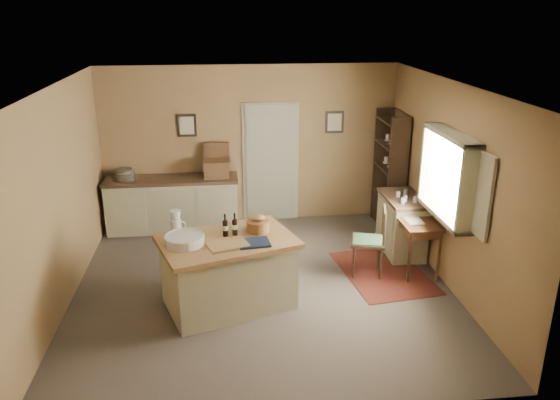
% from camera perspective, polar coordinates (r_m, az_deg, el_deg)
% --- Properties ---
extents(ground, '(5.00, 5.00, 0.00)m').
position_cam_1_polar(ground, '(7.52, -1.81, -8.96)').
color(ground, brown).
rests_on(ground, ground).
extents(wall_back, '(5.00, 0.10, 2.70)m').
position_cam_1_polar(wall_back, '(9.37, -3.14, 5.74)').
color(wall_back, olive).
rests_on(wall_back, ground).
extents(wall_front, '(5.00, 0.10, 2.70)m').
position_cam_1_polar(wall_front, '(4.69, 0.50, -9.05)').
color(wall_front, olive).
rests_on(wall_front, ground).
extents(wall_left, '(0.10, 5.00, 2.70)m').
position_cam_1_polar(wall_left, '(7.24, -22.06, 0.05)').
color(wall_left, olive).
rests_on(wall_left, ground).
extents(wall_right, '(0.10, 5.00, 2.70)m').
position_cam_1_polar(wall_right, '(7.58, 17.28, 1.46)').
color(wall_right, olive).
rests_on(wall_right, ground).
extents(ceiling, '(5.00, 5.00, 0.00)m').
position_cam_1_polar(ceiling, '(6.66, -2.07, 11.87)').
color(ceiling, silver).
rests_on(ceiling, wall_back).
extents(door, '(0.97, 0.06, 2.11)m').
position_cam_1_polar(door, '(9.44, -0.97, 4.03)').
color(door, '#A5A58E').
rests_on(door, ground).
extents(framed_prints, '(2.82, 0.02, 0.38)m').
position_cam_1_polar(framed_prints, '(9.28, -1.93, 7.97)').
color(framed_prints, black).
rests_on(framed_prints, ground).
extents(window, '(0.25, 1.99, 1.12)m').
position_cam_1_polar(window, '(7.31, 17.48, 2.44)').
color(window, '#B5AF8C').
rests_on(window, ground).
extents(work_island, '(1.86, 1.51, 1.20)m').
position_cam_1_polar(work_island, '(6.89, -5.50, -7.35)').
color(work_island, '#B5AF8C').
rests_on(work_island, ground).
extents(sideboard, '(2.20, 0.62, 1.18)m').
position_cam_1_polar(sideboard, '(9.36, -11.06, -0.18)').
color(sideboard, '#B5AF8C').
rests_on(sideboard, ground).
extents(rug, '(1.30, 1.73, 0.01)m').
position_cam_1_polar(rug, '(8.00, 10.77, -7.43)').
color(rug, '#4D1511').
rests_on(rug, ground).
extents(writing_desk, '(0.49, 0.80, 0.82)m').
position_cam_1_polar(writing_desk, '(7.91, 14.10, -2.78)').
color(writing_desk, '#3A2112').
rests_on(writing_desk, ground).
extents(desk_chair, '(0.55, 0.55, 0.97)m').
position_cam_1_polar(desk_chair, '(7.75, 9.16, -4.30)').
color(desk_chair, black).
rests_on(desk_chair, ground).
extents(right_cabinet, '(0.55, 0.98, 0.99)m').
position_cam_1_polar(right_cabinet, '(8.51, 12.61, -2.50)').
color(right_cabinet, '#B5AF8C').
rests_on(right_cabinet, ground).
extents(shelving_unit, '(0.34, 0.89, 1.97)m').
position_cam_1_polar(shelving_unit, '(9.36, 11.66, 3.01)').
color(shelving_unit, black).
rests_on(shelving_unit, ground).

